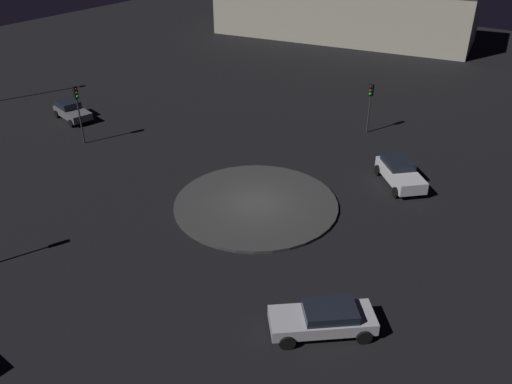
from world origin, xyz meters
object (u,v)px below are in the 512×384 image
Objects in this scene: car_grey at (72,111)px; traffic_light_south at (370,99)px; traffic_light_east at (78,104)px; store_building at (343,8)px; car_white at (400,172)px; car_silver at (324,318)px.

car_grey is 24.57m from traffic_light_south.
traffic_light_east is 41.73m from store_building.
car_white is 0.94× the size of car_silver.
car_grey reaches higher than car_silver.
traffic_light_south is at bearing 39.96° from traffic_light_east.
traffic_light_south is (5.24, -6.54, 2.00)m from car_white.
car_white is at bearing 112.59° from store_building.
store_building reaches higher than car_white.
traffic_light_east is 22.01m from traffic_light_south.
traffic_light_east is (22.03, 7.70, 2.35)m from car_white.
traffic_light_south is 31.90m from store_building.
car_white is 0.96× the size of traffic_light_east.
store_building is at bearing -146.03° from traffic_light_south.
store_building reaches higher than traffic_light_south.
store_building is (16.16, -27.49, 0.79)m from traffic_light_south.
car_white is at bearing 18.93° from traffic_light_east.
car_silver is (-2.30, 14.55, -0.11)m from car_white.
traffic_light_south reaches higher than car_white.
car_silver is 54.13m from store_building.
traffic_light_south is (-16.79, -14.23, -0.35)m from traffic_light_east.
store_building is at bearing 94.63° from car_grey.
traffic_light_south is 0.12× the size of store_building.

